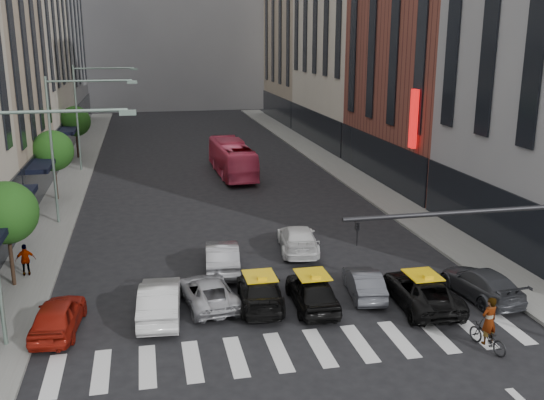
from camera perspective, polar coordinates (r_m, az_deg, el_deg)
ground at (r=22.26m, az=4.09°, el=-15.65°), size 160.00×160.00×0.00m
sidewalk_left at (r=50.01m, az=-18.65°, el=1.19°), size 3.00×96.00×0.15m
sidewalk_right at (r=52.47m, az=7.13°, el=2.49°), size 3.00×96.00×0.15m
building_left_d at (r=84.22m, az=-20.81°, el=16.57°), size 8.00×18.00×30.00m
building_right_b at (r=50.65m, az=14.92°, el=16.41°), size 8.00×18.00×26.00m
building_right_d at (r=86.37m, az=3.17°, el=16.75°), size 8.00×18.00×28.00m
tree_near at (r=30.05m, az=-23.75°, el=-1.12°), size 2.88×2.88×4.95m
tree_mid at (r=45.45m, az=-19.92°, el=4.37°), size 2.88×2.88×4.95m
tree_far at (r=61.17m, az=-18.03°, el=7.06°), size 2.88×2.88×4.95m
streetlamp_near at (r=23.45m, az=-22.91°, el=0.41°), size 5.38×0.25×9.00m
streetlamp_mid at (r=39.00m, az=-18.76°, el=6.21°), size 5.38×0.25×9.00m
streetlamp_far at (r=54.81m, az=-16.97°, el=8.68°), size 5.38×0.25×9.00m
traffic_signal at (r=22.84m, az=23.97°, el=-3.82°), size 10.10×0.20×6.00m
liberty_sign at (r=42.74m, az=13.19°, el=7.44°), size 0.30×0.70×4.00m
car_red at (r=25.81m, az=-19.50°, el=-10.24°), size 2.05×4.28×1.41m
car_white_front at (r=26.00m, az=-10.52°, el=-9.24°), size 1.99×4.80×1.54m
car_silver at (r=26.89m, az=-6.06°, el=-8.58°), size 2.61×4.67×1.23m
taxi_left at (r=26.68m, az=-1.15°, el=-8.55°), size 2.37×4.82×1.35m
taxi_center at (r=26.55m, az=3.80°, el=-8.55°), size 1.92×4.42×1.48m
car_grey_mid at (r=27.94m, az=8.65°, el=-7.71°), size 1.84×3.95×1.25m
taxi_right at (r=27.42m, az=13.91°, el=-8.27°), size 2.73×5.25×1.41m
car_grey_curb at (r=29.02m, az=19.07°, el=-7.41°), size 2.32×4.81×1.35m
car_row2_left at (r=30.48m, az=-4.72°, el=-5.35°), size 2.06×4.76×1.52m
car_row2_right at (r=33.22m, az=2.45°, el=-3.67°), size 2.64×5.11×1.42m
bus at (r=51.56m, az=-3.78°, el=3.92°), size 2.81×10.53×2.91m
motorcycle at (r=24.61m, az=19.61°, el=-12.06°), size 1.05×1.99×0.99m
rider at (r=24.02m, az=19.91°, el=-9.03°), size 0.76×0.58×1.86m
pedestrian_far at (r=31.79m, az=-22.17°, el=-5.24°), size 0.98×0.52×1.59m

